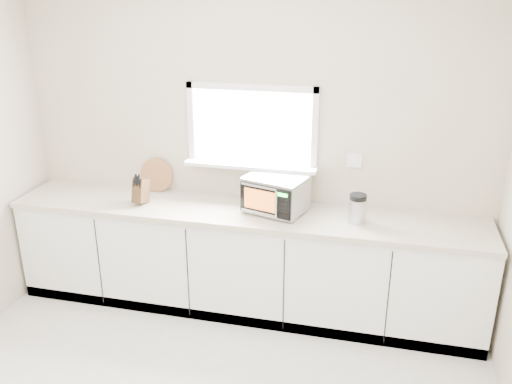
% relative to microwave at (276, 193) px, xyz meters
% --- Properties ---
extents(back_wall, '(4.00, 0.17, 2.70)m').
position_rel_microwave_xyz_m(back_wall, '(-0.26, 0.27, 0.29)').
color(back_wall, beige).
rests_on(back_wall, ground).
extents(cabinets, '(3.92, 0.60, 0.88)m').
position_rel_microwave_xyz_m(cabinets, '(-0.26, -0.03, -0.64)').
color(cabinets, white).
rests_on(cabinets, ground).
extents(countertop, '(3.92, 0.64, 0.04)m').
position_rel_microwave_xyz_m(countertop, '(-0.26, -0.04, -0.18)').
color(countertop, beige).
rests_on(countertop, cabinets).
extents(microwave, '(0.54, 0.48, 0.30)m').
position_rel_microwave_xyz_m(microwave, '(0.00, 0.00, 0.00)').
color(microwave, black).
rests_on(microwave, countertop).
extents(knife_block, '(0.10, 0.20, 0.27)m').
position_rel_microwave_xyz_m(knife_block, '(-1.13, -0.10, -0.04)').
color(knife_block, '#4C311B').
rests_on(knife_block, countertop).
extents(cutting_board, '(0.30, 0.07, 0.30)m').
position_rel_microwave_xyz_m(cutting_board, '(-1.12, 0.21, -0.01)').
color(cutting_board, '#9A5B3B').
rests_on(cutting_board, countertop).
extents(coffee_grinder, '(0.14, 0.14, 0.24)m').
position_rel_microwave_xyz_m(coffee_grinder, '(0.66, -0.06, -0.04)').
color(coffee_grinder, '#B3B6BB').
rests_on(coffee_grinder, countertop).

